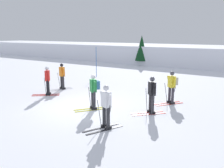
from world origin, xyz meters
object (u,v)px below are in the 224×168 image
skier_white (106,106)px  skier_black (152,94)px  skier_green (94,90)px  skier_yellow (172,86)px  conifer_far_left (142,48)px  skier_orange (62,75)px  trail_marker_pole (96,62)px  skier_red (47,80)px

skier_white → skier_black: same height
skier_green → skier_yellow: bearing=47.4°
skier_yellow → conifer_far_left: bearing=122.4°
skier_black → conifer_far_left: 17.59m
skier_black → conifer_far_left: bearing=118.2°
skier_white → skier_black: size_ratio=1.00×
skier_white → skier_orange: bearing=147.9°
trail_marker_pole → conifer_far_left: (-0.36, 9.16, 0.73)m
skier_orange → conifer_far_left: size_ratio=0.50×
skier_white → conifer_far_left: 19.67m
skier_yellow → skier_black: bearing=-95.7°
conifer_far_left → skier_red: bearing=-83.6°
skier_white → conifer_far_left: size_ratio=0.50×
skier_red → conifer_far_left: size_ratio=0.50×
skier_green → trail_marker_pole: trail_marker_pole is taller
skier_white → skier_yellow: bearing=79.3°
skier_red → conifer_far_left: 15.90m
skier_yellow → conifer_far_left: size_ratio=0.50×
skier_orange → skier_black: (6.97, -1.33, 0.00)m
skier_yellow → trail_marker_pole: (-8.15, 4.25, 0.30)m
trail_marker_pole → conifer_far_left: conifer_far_left is taller
skier_green → skier_orange: same height
skier_white → trail_marker_pole: bearing=129.1°
skier_black → conifer_far_left: conifer_far_left is taller
skier_white → conifer_far_left: bearing=112.8°
conifer_far_left → trail_marker_pole: bearing=-87.7°
skier_red → conifer_far_left: bearing=96.4°
skier_green → skier_white: 2.52m
skier_yellow → conifer_far_left: (-8.51, 13.41, 1.03)m
skier_green → skier_yellow: 4.10m
skier_orange → conifer_far_left: (-1.33, 14.15, 1.07)m
skier_white → skier_orange: 7.43m
skier_red → skier_yellow: bearing=19.2°
skier_green → conifer_far_left: bearing=109.3°
skier_yellow → skier_orange: bearing=-174.2°
trail_marker_pole → skier_black: bearing=-38.5°
skier_green → skier_white: size_ratio=1.00×
skier_white → skier_red: bearing=158.3°
skier_orange → trail_marker_pole: trail_marker_pole is taller
skier_red → skier_orange: size_ratio=1.00×
trail_marker_pole → skier_orange: bearing=-79.0°
skier_black → trail_marker_pole: trail_marker_pole is taller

